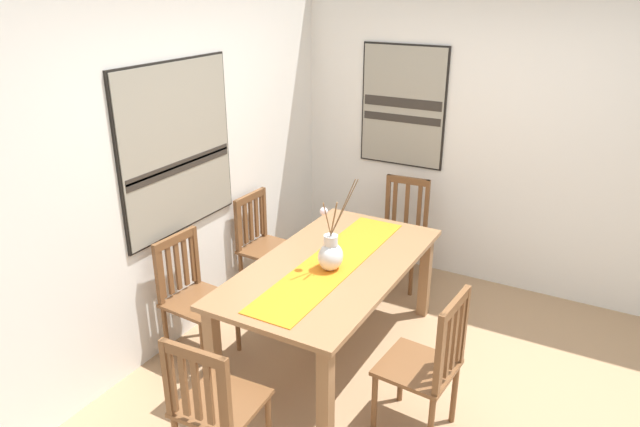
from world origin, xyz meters
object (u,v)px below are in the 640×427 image
(chair_0, at_px, (214,404))
(chair_4, at_px, (428,364))
(chair_3, at_px, (193,294))
(painting_on_side_wall, at_px, (403,106))
(chair_1, at_px, (401,231))
(dining_table, at_px, (332,276))
(centerpiece_vase, at_px, (331,254))
(chair_2, at_px, (264,244))
(painting_on_back_wall, at_px, (177,148))

(chair_0, height_order, chair_4, chair_4)
(chair_3, relative_size, painting_on_side_wall, 0.85)
(chair_1, relative_size, chair_4, 0.98)
(dining_table, distance_m, painting_on_side_wall, 1.88)
(centerpiece_vase, relative_size, painting_on_side_wall, 0.61)
(chair_2, bearing_deg, chair_1, -48.19)
(centerpiece_vase, bearing_deg, chair_3, 112.98)
(dining_table, xyz_separation_m, chair_4, (-0.44, -0.86, -0.14))
(chair_1, bearing_deg, chair_3, 153.68)
(chair_3, xyz_separation_m, painting_on_side_wall, (2.12, -0.70, 1.03))
(centerpiece_vase, height_order, chair_0, centerpiece_vase)
(chair_3, bearing_deg, dining_table, -61.72)
(chair_4, bearing_deg, chair_0, 134.76)
(chair_1, bearing_deg, painting_on_side_wall, 27.27)
(chair_0, bearing_deg, chair_4, -45.24)
(chair_1, height_order, chair_2, chair_1)
(centerpiece_vase, bearing_deg, painting_on_side_wall, 6.76)
(centerpiece_vase, relative_size, chair_0, 0.72)
(chair_0, xyz_separation_m, painting_on_back_wall, (1.07, 1.10, 0.98))
(painting_on_back_wall, bearing_deg, chair_3, -134.73)
(painting_on_side_wall, bearing_deg, chair_3, 161.83)
(chair_1, height_order, painting_on_side_wall, painting_on_side_wall)
(chair_1, relative_size, chair_2, 1.04)
(dining_table, relative_size, chair_2, 2.02)
(chair_1, bearing_deg, chair_2, 131.81)
(dining_table, distance_m, painting_on_back_wall, 1.40)
(chair_4, relative_size, painting_on_back_wall, 0.80)
(chair_4, relative_size, painting_on_side_wall, 0.90)
(dining_table, height_order, chair_4, chair_4)
(centerpiece_vase, relative_size, chair_2, 0.72)
(chair_0, bearing_deg, chair_1, -0.37)
(centerpiece_vase, distance_m, chair_2, 1.16)
(painting_on_side_wall, bearing_deg, painting_on_back_wall, 153.68)
(chair_0, distance_m, chair_3, 1.20)
(chair_2, height_order, painting_on_side_wall, painting_on_side_wall)
(chair_0, bearing_deg, painting_on_side_wall, 3.16)
(centerpiece_vase, distance_m, painting_on_back_wall, 1.30)
(dining_table, relative_size, chair_0, 2.01)
(painting_on_back_wall, bearing_deg, centerpiece_vase, -82.60)
(chair_3, bearing_deg, painting_on_back_wall, 45.27)
(chair_3, distance_m, painting_on_back_wall, 1.04)
(dining_table, relative_size, chair_4, 1.90)
(centerpiece_vase, bearing_deg, painting_on_back_wall, 97.40)
(painting_on_side_wall, bearing_deg, centerpiece_vase, -173.24)
(chair_2, distance_m, painting_on_back_wall, 1.23)
(chair_1, bearing_deg, centerpiece_vase, -178.93)
(dining_table, distance_m, chair_0, 1.31)
(chair_4, height_order, painting_on_back_wall, painting_on_back_wall)
(chair_2, xyz_separation_m, chair_3, (-0.95, -0.04, 0.00))
(chair_3, distance_m, painting_on_side_wall, 2.46)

